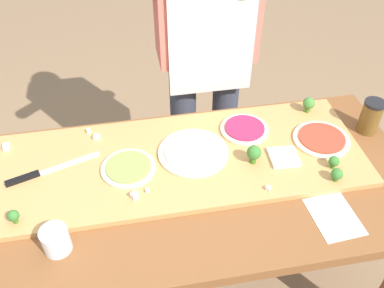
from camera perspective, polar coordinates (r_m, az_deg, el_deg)
The scene contains 23 objects.
prep_table at distance 1.51m, azimuth -2.73°, elevation -8.22°, with size 1.67×0.74×0.77m.
cutting_board at distance 1.49m, azimuth -2.56°, elevation -2.31°, with size 1.34×0.47×0.02m, color tan.
chefs_knife at distance 1.51m, azimuth -19.66°, elevation -3.66°, with size 0.31×0.12×0.02m.
pizza_whole_tomato_red at distance 1.61m, azimuth 16.99°, elevation 0.64°, with size 0.20×0.20×0.02m.
pizza_whole_beet_magenta at distance 1.60m, azimuth 7.06°, elevation 2.01°, with size 0.18×0.18×0.02m.
pizza_whole_pesto_green at distance 1.45m, azimuth -8.52°, elevation -3.18°, with size 0.19×0.19×0.02m.
pizza_whole_white_garlic at distance 1.49m, azimuth 0.19°, elevation -1.09°, with size 0.25×0.25×0.02m.
pizza_slice_center at distance 1.51m, azimuth 12.22°, elevation -1.74°, with size 0.10×0.10×0.01m, color silver.
broccoli_floret_front_mid at distance 1.51m, azimuth 18.49°, elevation -2.26°, with size 0.04×0.04×0.05m.
broccoli_floret_center_left at distance 1.47m, azimuth 18.86°, elevation -3.87°, with size 0.04×0.04×0.05m.
broccoli_floret_front_right at distance 1.45m, azimuth 8.31°, elevation -1.23°, with size 0.05×0.05×0.07m.
broccoli_floret_back_mid at distance 1.38m, azimuth -22.83°, elevation -8.89°, with size 0.03×0.03×0.05m.
broccoli_floret_center_right at distance 1.72m, azimuth 15.39°, elevation 5.22°, with size 0.05×0.05×0.06m.
cheese_crumble_a at distance 1.62m, azimuth -13.71°, elevation 1.73°, with size 0.01×0.01×0.01m, color silver.
cheese_crumble_b at distance 1.59m, azimuth -12.69°, elevation 0.90°, with size 0.02×0.02×0.02m, color white.
cheese_crumble_c at distance 1.38m, azimuth -5.99°, elevation -6.22°, with size 0.01×0.01×0.01m, color silver.
cheese_crumble_d at distance 1.40m, azimuth 10.20°, elevation -5.87°, with size 0.01×0.01×0.01m, color silver.
cheese_crumble_e at distance 1.36m, azimuth -7.71°, elevation -6.88°, with size 0.02×0.02×0.02m, color white.
cheese_crumble_f at distance 1.65m, azimuth -23.64°, elevation -0.34°, with size 0.02×0.02×0.02m, color white.
flour_cup at distance 1.30m, azimuth -17.77°, elevation -12.30°, with size 0.08×0.08×0.08m.
sauce_jar at distance 1.72m, azimuth 22.84°, elevation 3.42°, with size 0.08×0.08×0.13m.
recipe_note at distance 1.41m, azimuth 18.54°, elevation -9.20°, with size 0.13×0.17×0.00m, color white.
cook_center at distance 1.78m, azimuth 1.96°, elevation 14.45°, with size 0.54×0.39×1.67m.
Camera 1 is at (-0.10, -0.95, 1.83)m, focal length 39.75 mm.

